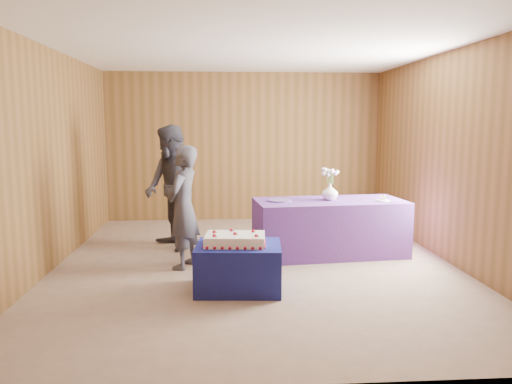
{
  "coord_description": "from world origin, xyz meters",
  "views": [
    {
      "loc": [
        -0.42,
        -6.18,
        1.79
      ],
      "look_at": [
        0.02,
        0.1,
        0.91
      ],
      "focal_mm": 35.0,
      "sensor_mm": 36.0,
      "label": 1
    }
  ],
  "objects": [
    {
      "name": "cake_slice",
      "position": [
        1.74,
        0.29,
        0.79
      ],
      "size": [
        0.09,
        0.08,
        0.09
      ],
      "rotation": [
        0.0,
        0.0,
        -0.37
      ],
      "color": "white",
      "rests_on": "plate"
    },
    {
      "name": "platter",
      "position": [
        0.36,
        0.37,
        0.76
      ],
      "size": [
        0.33,
        0.33,
        0.02
      ],
      "primitive_type": "cylinder",
      "rotation": [
        0.0,
        0.0,
        0.01
      ],
      "color": "#644E9C",
      "rests_on": "serving_table"
    },
    {
      "name": "cake_table",
      "position": [
        -0.24,
        -0.98,
        0.25
      ],
      "size": [
        0.95,
        0.77,
        0.5
      ],
      "primitive_type": "cube",
      "rotation": [
        0.0,
        0.0,
        -0.08
      ],
      "color": "navy",
      "rests_on": "ground"
    },
    {
      "name": "serving_table",
      "position": [
        1.04,
        0.4,
        0.38
      ],
      "size": [
        2.08,
        1.09,
        0.75
      ],
      "primitive_type": "cube",
      "rotation": [
        0.0,
        0.0,
        0.1
      ],
      "color": "#6D3594",
      "rests_on": "ground"
    },
    {
      "name": "vase",
      "position": [
        1.04,
        0.41,
        0.86
      ],
      "size": [
        0.27,
        0.27,
        0.23
      ],
      "primitive_type": "imported",
      "rotation": [
        0.0,
        0.0,
        0.28
      ],
      "color": "white",
      "rests_on": "serving_table"
    },
    {
      "name": "guest_right",
      "position": [
        -1.13,
        0.85,
        0.88
      ],
      "size": [
        1.01,
        1.08,
        1.77
      ],
      "primitive_type": "imported",
      "rotation": [
        0.0,
        0.0,
        -1.05
      ],
      "color": "#36343F",
      "rests_on": "ground"
    },
    {
      "name": "room_shell",
      "position": [
        0.0,
        0.0,
        1.8
      ],
      "size": [
        5.04,
        6.04,
        2.72
      ],
      "color": "brown",
      "rests_on": "ground"
    },
    {
      "name": "plate",
      "position": [
        1.74,
        0.29,
        0.76
      ],
      "size": [
        0.2,
        0.2,
        0.01
      ],
      "primitive_type": "cylinder",
      "rotation": [
        0.0,
        0.0,
        -0.08
      ],
      "color": "white",
      "rests_on": "serving_table"
    },
    {
      "name": "sheet_cake",
      "position": [
        -0.28,
        -0.99,
        0.56
      ],
      "size": [
        0.7,
        0.51,
        0.15
      ],
      "rotation": [
        0.0,
        0.0,
        -0.1
      ],
      "color": "white",
      "rests_on": "cake_table"
    },
    {
      "name": "flower_spray",
      "position": [
        1.04,
        0.41,
        1.13
      ],
      "size": [
        0.25,
        0.25,
        0.19
      ],
      "color": "#376428",
      "rests_on": "vase"
    },
    {
      "name": "ground",
      "position": [
        0.0,
        0.0,
        0.0
      ],
      "size": [
        6.0,
        6.0,
        0.0
      ],
      "primitive_type": "plane",
      "color": "gray",
      "rests_on": "ground"
    },
    {
      "name": "knife",
      "position": [
        1.77,
        0.13,
        0.75
      ],
      "size": [
        0.26,
        0.08,
        0.0
      ],
      "primitive_type": "cube",
      "rotation": [
        0.0,
        0.0,
        -0.22
      ],
      "color": "#B8B8BD",
      "rests_on": "serving_table"
    },
    {
      "name": "guest_left",
      "position": [
        -0.89,
        -0.1,
        0.76
      ],
      "size": [
        0.53,
        0.64,
        1.52
      ],
      "primitive_type": "imported",
      "rotation": [
        0.0,
        0.0,
        -1.92
      ],
      "color": "#3C3A45",
      "rests_on": "ground"
    }
  ]
}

